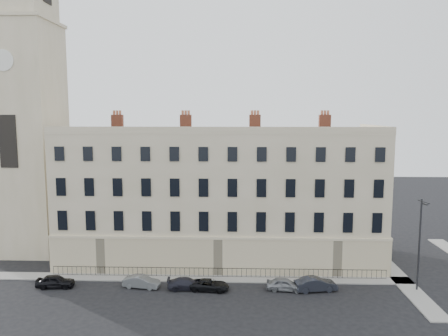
{
  "coord_description": "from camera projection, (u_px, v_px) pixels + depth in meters",
  "views": [
    {
      "loc": [
        -3.91,
        -38.6,
        17.2
      ],
      "look_at": [
        -5.5,
        10.0,
        11.05
      ],
      "focal_mm": 35.0,
      "sensor_mm": 36.0,
      "label": 1
    }
  ],
  "objects": [
    {
      "name": "terrace",
      "position": [
        221.0,
        196.0,
        51.43
      ],
      "size": [
        36.22,
        12.22,
        17.0
      ],
      "color": "#C0B48F",
      "rests_on": "ground"
    },
    {
      "name": "car_f",
      "position": [
        316.0,
        284.0,
        42.37
      ],
      "size": [
        4.28,
        2.12,
        1.35
      ],
      "primitive_type": "imported",
      "rotation": [
        0.0,
        0.0,
        1.74
      ],
      "color": "#21232C",
      "rests_on": "ground"
    },
    {
      "name": "ground",
      "position": [
        280.0,
        300.0,
        40.31
      ],
      "size": [
        160.0,
        160.0,
        0.0
      ],
      "primitive_type": "plane",
      "color": "black",
      "rests_on": "ground"
    },
    {
      "name": "church_tower",
      "position": [
        23.0,
        101.0,
        52.82
      ],
      "size": [
        8.0,
        8.13,
        44.0
      ],
      "color": "#C0B48F",
      "rests_on": "ground"
    },
    {
      "name": "car_c",
      "position": [
        187.0,
        284.0,
        42.8
      ],
      "size": [
        3.97,
        1.86,
        1.12
      ],
      "primitive_type": "imported",
      "rotation": [
        0.0,
        0.0,
        1.65
      ],
      "color": "#21212C",
      "rests_on": "ground"
    },
    {
      "name": "car_e",
      "position": [
        285.0,
        284.0,
        42.48
      ],
      "size": [
        3.74,
        1.85,
        1.23
      ],
      "primitive_type": "imported",
      "rotation": [
        0.0,
        0.0,
        1.46
      ],
      "color": "gray",
      "rests_on": "ground"
    },
    {
      "name": "car_a",
      "position": [
        55.0,
        281.0,
        43.21
      ],
      "size": [
        3.79,
        1.76,
        1.26
      ],
      "primitive_type": "imported",
      "rotation": [
        0.0,
        0.0,
        1.65
      ],
      "color": "black",
      "rests_on": "ground"
    },
    {
      "name": "pavement_east_return",
      "position": [
        392.0,
        270.0,
        47.81
      ],
      "size": [
        2.0,
        24.0,
        0.12
      ],
      "primitive_type": "cube",
      "color": "gray",
      "rests_on": "ground"
    },
    {
      "name": "car_b",
      "position": [
        142.0,
        282.0,
        43.18
      ],
      "size": [
        3.78,
        1.8,
        1.2
      ],
      "primitive_type": "imported",
      "rotation": [
        0.0,
        0.0,
        1.42
      ],
      "color": "slate",
      "rests_on": "ground"
    },
    {
      "name": "pavement_terrace",
      "position": [
        179.0,
        278.0,
        45.58
      ],
      "size": [
        48.0,
        2.0,
        0.12
      ],
      "primitive_type": "cube",
      "color": "gray",
      "rests_on": "ground"
    },
    {
      "name": "railings",
      "position": [
        218.0,
        273.0,
        45.79
      ],
      "size": [
        35.0,
        0.04,
        0.96
      ],
      "color": "black",
      "rests_on": "ground"
    },
    {
      "name": "streetlamp",
      "position": [
        420.0,
        241.0,
        41.76
      ],
      "size": [
        0.56,
        1.95,
        9.09
      ],
      "rotation": [
        0.0,
        0.0,
        0.2
      ],
      "color": "#2A2B2F",
      "rests_on": "ground"
    },
    {
      "name": "car_d",
      "position": [
        210.0,
        285.0,
        42.55
      ],
      "size": [
        3.98,
        2.14,
        1.06
      ],
      "primitive_type": "imported",
      "rotation": [
        0.0,
        0.0,
        1.47
      ],
      "color": "black",
      "rests_on": "ground"
    }
  ]
}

